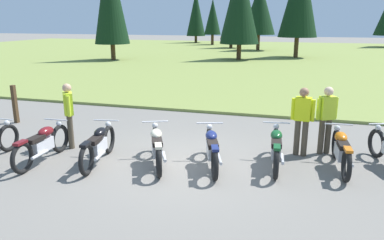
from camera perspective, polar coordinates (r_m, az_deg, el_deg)
name	(u,v)px	position (r m, az deg, el deg)	size (l,w,h in m)	color
ground_plane	(185,164)	(8.63, -1.14, -6.78)	(140.00, 140.00, 0.00)	slate
grass_moorland	(276,56)	(34.69, 12.62, 9.44)	(80.00, 44.00, 0.10)	olive
forest_treeline	(311,7)	(40.76, 17.72, 16.13)	(35.91, 27.04, 8.90)	#47331E
motorcycle_maroon	(43,144)	(9.31, -21.79, -3.37)	(0.62, 2.10, 0.88)	black
motorcycle_black	(99,145)	(8.84, -14.03, -3.68)	(0.68, 2.09, 0.88)	black
motorcycle_cream	(157,146)	(8.51, -5.36, -4.02)	(1.03, 1.95, 0.88)	black
motorcycle_navy	(212,148)	(8.35, 3.04, -4.34)	(0.87, 2.02, 0.88)	black
motorcycle_british_green	(276,148)	(8.59, 12.66, -4.14)	(0.62, 2.10, 0.88)	black
motorcycle_orange	(341,150)	(8.87, 21.76, -4.25)	(0.62, 2.10, 0.88)	black
rider_near_row_end	(69,112)	(9.99, -18.24, 1.20)	(0.39, 0.46, 1.67)	#4C4233
rider_with_back_turned	(326,116)	(9.60, 19.78, 0.53)	(0.49, 0.37, 1.67)	#4C4233
rider_in_hivis_vest	(302,118)	(9.30, 16.44, 0.36)	(0.55, 0.26, 1.67)	#4C4233
trail_marker_post	(15,104)	(13.17, -25.36, 2.19)	(0.12, 0.12, 1.22)	#47331E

